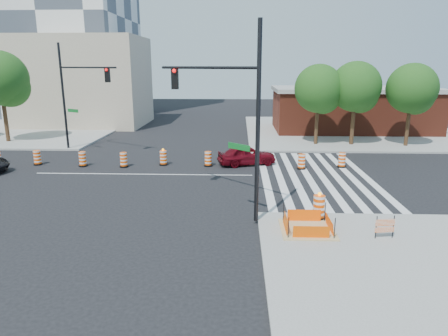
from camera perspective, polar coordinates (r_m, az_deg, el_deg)
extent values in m
plane|color=black|center=(26.20, -11.42, -0.88)|extent=(120.00, 120.00, 0.00)
cube|color=gray|center=(44.69, 17.63, 5.11)|extent=(22.00, 22.00, 0.15)
cube|color=gray|center=(49.38, -27.21, 5.02)|extent=(22.00, 22.00, 0.15)
cube|color=silver|center=(25.53, 5.87, -1.05)|extent=(0.45, 13.50, 0.01)
cube|color=silver|center=(25.61, 7.88, -1.07)|extent=(0.45, 13.50, 0.01)
cube|color=silver|center=(25.71, 9.87, -1.08)|extent=(0.45, 13.50, 0.01)
cube|color=silver|center=(25.85, 11.85, -1.10)|extent=(0.45, 13.50, 0.01)
cube|color=silver|center=(26.02, 13.80, -1.11)|extent=(0.45, 13.50, 0.01)
cube|color=silver|center=(26.21, 15.73, -1.12)|extent=(0.45, 13.50, 0.01)
cube|color=silver|center=(26.44, 17.63, -1.13)|extent=(0.45, 13.50, 0.01)
cube|color=silver|center=(26.70, 19.49, -1.14)|extent=(0.45, 13.50, 0.01)
cube|color=silver|center=(26.20, -11.42, -0.87)|extent=(14.00, 0.12, 0.01)
cube|color=tan|center=(17.15, 11.80, -8.57)|extent=(2.20, 2.20, 0.05)
cube|color=#FF5805|center=(16.23, 12.36, -8.99)|extent=(1.44, 0.02, 0.55)
cube|color=#FF5805|center=(17.88, 11.37, -6.71)|extent=(1.44, 0.02, 0.55)
cube|color=#FF5805|center=(16.92, 8.81, -7.83)|extent=(0.02, 1.44, 0.55)
cube|color=#FF5805|center=(17.23, 14.82, -7.74)|extent=(0.02, 1.44, 0.55)
cylinder|color=black|center=(16.03, 9.19, -8.46)|extent=(0.04, 0.04, 0.90)
cylinder|color=black|center=(16.35, 15.53, -8.35)|extent=(0.04, 0.04, 0.90)
cylinder|color=black|center=(17.69, 8.50, -6.20)|extent=(0.04, 0.04, 0.90)
cylinder|color=black|center=(17.98, 14.25, -6.16)|extent=(0.04, 0.04, 0.90)
cube|color=maroon|center=(44.43, 17.83, 7.68)|extent=(16.00, 8.00, 4.20)
cube|color=gray|center=(44.25, 18.06, 10.63)|extent=(16.50, 8.50, 0.40)
cube|color=tan|center=(49.99, -19.49, 11.57)|extent=(14.00, 10.00, 10.00)
imported|color=#5D0811|center=(28.06, 3.26, 1.85)|extent=(4.35, 2.79, 1.38)
cylinder|color=black|center=(16.73, 4.87, 6.08)|extent=(0.19, 0.19, 8.45)
cylinder|color=black|center=(18.73, -2.69, 14.14)|extent=(4.78, 4.35, 0.13)
cube|color=black|center=(20.41, -7.03, 12.59)|extent=(0.34, 0.30, 1.06)
sphere|color=#FF0C0C|center=(20.22, -7.15, 13.61)|extent=(0.19, 0.19, 0.19)
cube|color=#0C591E|center=(17.59, 2.14, 3.04)|extent=(0.97, 0.88, 0.26)
cylinder|color=black|center=(35.12, -21.96, 9.41)|extent=(0.19, 0.19, 8.39)
cylinder|color=black|center=(32.53, -19.02, 13.42)|extent=(5.48, 3.31, 0.13)
cube|color=black|center=(30.85, -16.32, 12.63)|extent=(0.34, 0.29, 1.05)
sphere|color=#FF0C0C|center=(30.67, -16.48, 13.30)|extent=(0.19, 0.19, 0.19)
cube|color=#0C591E|center=(34.37, -20.77, 7.67)|extent=(1.10, 0.68, 0.26)
cylinder|color=black|center=(18.41, 13.30, -6.93)|extent=(0.64, 0.64, 0.11)
cylinder|color=#FF5105|center=(18.22, 13.40, -5.38)|extent=(0.51, 0.51, 1.01)
sphere|color=#FF990C|center=(18.04, 13.51, -3.63)|extent=(0.17, 0.17, 0.17)
cube|color=#FF5105|center=(17.03, 22.04, -7.23)|extent=(0.79, 0.15, 0.26)
cube|color=#FF5105|center=(17.14, 21.95, -8.17)|extent=(0.79, 0.15, 0.21)
cylinder|color=black|center=(16.94, 20.91, -7.92)|extent=(0.04, 0.04, 0.94)
cylinder|color=black|center=(17.26, 23.04, -7.71)|extent=(0.04, 0.04, 0.94)
cylinder|color=#382314|center=(40.95, -28.81, 6.70)|extent=(0.35, 0.35, 5.08)
sphere|color=#204413|center=(40.74, -29.36, 11.12)|extent=(4.77, 4.77, 4.77)
sphere|color=#204413|center=(40.77, -28.31, 10.12)|extent=(3.49, 3.49, 3.49)
cylinder|color=#382314|center=(35.57, 13.11, 6.61)|extent=(0.30, 0.30, 4.36)
sphere|color=#204413|center=(35.32, 13.36, 10.99)|extent=(4.09, 4.09, 4.09)
sphere|color=#204413|center=(35.73, 13.96, 9.89)|extent=(3.00, 3.00, 3.00)
sphere|color=#204413|center=(35.09, 12.78, 10.33)|extent=(2.73, 2.73, 2.73)
cylinder|color=#382314|center=(36.22, 17.94, 6.54)|extent=(0.33, 0.33, 4.51)
sphere|color=#204413|center=(35.98, 18.29, 10.98)|extent=(4.22, 4.22, 4.22)
sphere|color=#204413|center=(36.46, 18.87, 9.86)|extent=(3.10, 3.10, 3.10)
sphere|color=#204413|center=(35.69, 17.67, 10.32)|extent=(2.82, 2.82, 2.82)
cylinder|color=#382314|center=(37.30, 24.81, 6.04)|extent=(0.31, 0.31, 4.41)
sphere|color=#204413|center=(37.06, 25.26, 10.25)|extent=(4.13, 4.13, 4.13)
sphere|color=#204413|center=(37.56, 25.67, 9.19)|extent=(3.03, 3.03, 3.03)
sphere|color=#204413|center=(36.76, 24.75, 9.63)|extent=(2.76, 2.76, 2.76)
cylinder|color=black|center=(31.05, -25.03, 0.52)|extent=(0.60, 0.60, 0.10)
cylinder|color=#FF5105|center=(30.94, -25.13, 1.41)|extent=(0.48, 0.48, 0.95)
cylinder|color=black|center=(29.38, -19.47, 0.33)|extent=(0.60, 0.60, 0.10)
cylinder|color=#FF5105|center=(29.27, -19.56, 1.28)|extent=(0.48, 0.48, 0.95)
cylinder|color=black|center=(28.36, -14.08, 0.24)|extent=(0.60, 0.60, 0.10)
cylinder|color=#FF5105|center=(28.24, -14.15, 1.22)|extent=(0.48, 0.48, 0.95)
cylinder|color=black|center=(28.38, -8.62, 0.53)|extent=(0.60, 0.60, 0.10)
cylinder|color=#FF5105|center=(28.27, -8.66, 1.51)|extent=(0.48, 0.48, 0.95)
sphere|color=#FF990C|center=(28.15, -8.70, 2.60)|extent=(0.16, 0.16, 0.16)
cylinder|color=black|center=(27.79, -2.27, 0.38)|extent=(0.60, 0.60, 0.10)
cylinder|color=#FF5105|center=(27.67, -2.28, 1.39)|extent=(0.48, 0.48, 0.95)
cylinder|color=black|center=(27.92, 3.85, 0.43)|extent=(0.60, 0.60, 0.10)
cylinder|color=#FF5105|center=(27.80, 3.87, 1.43)|extent=(0.48, 0.48, 0.95)
cylinder|color=black|center=(27.48, 10.98, -0.04)|extent=(0.60, 0.60, 0.10)
cylinder|color=#FF5105|center=(27.36, 11.03, 0.98)|extent=(0.48, 0.48, 0.95)
cylinder|color=black|center=(28.61, 16.43, 0.20)|extent=(0.60, 0.60, 0.10)
cylinder|color=#FF5105|center=(28.49, 16.50, 1.18)|extent=(0.48, 0.48, 0.95)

